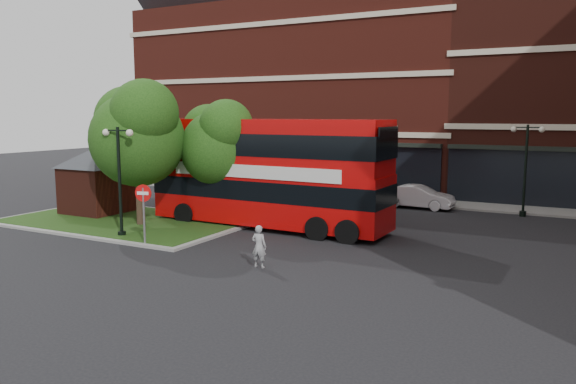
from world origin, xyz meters
The scene contains 15 objects.
ground centered at (0.00, 0.00, 0.00)m, with size 120.00×120.00×0.00m, color black.
pavement_far centered at (0.00, 16.50, 0.06)m, with size 44.00×3.00×0.12m, color slate.
terrace_far_left centered at (-8.00, 24.00, 7.00)m, with size 26.00×12.00×14.00m, color maroon.
traffic_island centered at (-8.00, 3.00, 0.07)m, with size 12.60×7.60×0.15m.
kiosk centered at (-11.00, 4.00, 2.32)m, with size 6.51×6.51×3.60m.
tree_island_west centered at (-6.60, 2.58, 4.79)m, with size 5.40×4.71×7.21m.
tree_island_east centered at (-3.58, 5.06, 4.24)m, with size 4.46×3.90×6.29m.
lamp_island centered at (-5.50, 0.20, 2.83)m, with size 1.72×0.36×5.00m.
lamp_far_left centered at (2.00, 14.50, 2.83)m, with size 1.72×0.36×5.00m.
lamp_far_right centered at (10.00, 14.50, 2.83)m, with size 1.72×0.36×5.00m.
bus centered at (-0.90, 5.45, 3.06)m, with size 12.29×3.11×4.67m.
woman centered at (2.52, -1.11, 0.79)m, with size 0.58×0.38×1.58m, color #98999B.
car_silver centered at (1.00, 14.50, 0.79)m, with size 1.87×4.64×1.58m, color #B7BABE.
car_white centered at (4.21, 14.50, 0.69)m, with size 1.45×4.17×1.37m, color white.
no_entry_sign centered at (-3.50, -0.50, 1.88)m, with size 0.72×0.25×2.64m.
Camera 1 is at (12.81, -18.24, 5.59)m, focal length 35.00 mm.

